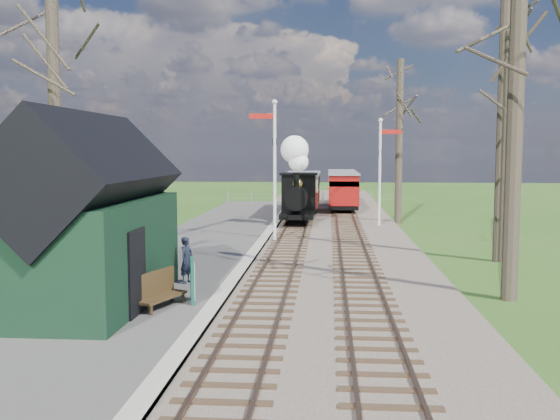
{
  "coord_description": "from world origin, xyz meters",
  "views": [
    {
      "loc": [
        1.63,
        -10.92,
        3.99
      ],
      "look_at": [
        -0.34,
        14.36,
        1.6
      ],
      "focal_mm": 40.0,
      "sensor_mm": 36.0,
      "label": 1
    }
  ],
  "objects_px": {
    "coach": "(303,190)",
    "red_carriage_a": "(343,191)",
    "locomotive": "(298,187)",
    "sign_board": "(193,281)",
    "semaphore_near": "(273,160)",
    "person": "(187,260)",
    "semaphore_far": "(381,164)",
    "station_shed": "(89,221)",
    "bench": "(158,290)",
    "red_carriage_b": "(342,186)"
  },
  "relations": [
    {
      "from": "coach",
      "to": "red_carriage_a",
      "type": "xyz_separation_m",
      "value": [
        2.6,
        1.59,
        -0.11
      ]
    },
    {
      "from": "locomotive",
      "to": "sign_board",
      "type": "relative_size",
      "value": 4.17
    },
    {
      "from": "semaphore_near",
      "to": "locomotive",
      "type": "distance_m",
      "value": 6.48
    },
    {
      "from": "person",
      "to": "semaphore_far",
      "type": "bearing_deg",
      "value": -1.15
    },
    {
      "from": "station_shed",
      "to": "coach",
      "type": "relative_size",
      "value": 0.86
    },
    {
      "from": "semaphore_near",
      "to": "person",
      "type": "relative_size",
      "value": 4.63
    },
    {
      "from": "semaphore_near",
      "to": "coach",
      "type": "distance_m",
      "value": 12.52
    },
    {
      "from": "sign_board",
      "to": "person",
      "type": "height_order",
      "value": "person"
    },
    {
      "from": "semaphore_far",
      "to": "station_shed",
      "type": "bearing_deg",
      "value": -115.72
    },
    {
      "from": "coach",
      "to": "person",
      "type": "xyz_separation_m",
      "value": [
        -2.43,
        -21.78,
        -0.68
      ]
    },
    {
      "from": "semaphore_near",
      "to": "locomotive",
      "type": "bearing_deg",
      "value": 83.1
    },
    {
      "from": "station_shed",
      "to": "bench",
      "type": "xyz_separation_m",
      "value": [
        1.8,
        -0.28,
        -1.65
      ]
    },
    {
      "from": "station_shed",
      "to": "red_carriage_b",
      "type": "xyz_separation_m",
      "value": [
        6.9,
        31.41,
        -0.83
      ]
    },
    {
      "from": "locomotive",
      "to": "coach",
      "type": "xyz_separation_m",
      "value": [
        0.01,
        6.07,
        -0.57
      ]
    },
    {
      "from": "locomotive",
      "to": "bench",
      "type": "xyz_separation_m",
      "value": [
        -2.49,
        -18.54,
        -1.5
      ]
    },
    {
      "from": "red_carriage_b",
      "to": "bench",
      "type": "bearing_deg",
      "value": -99.14
    },
    {
      "from": "semaphore_far",
      "to": "sign_board",
      "type": "height_order",
      "value": "semaphore_far"
    },
    {
      "from": "sign_board",
      "to": "person",
      "type": "distance_m",
      "value": 2.35
    },
    {
      "from": "locomotive",
      "to": "bench",
      "type": "bearing_deg",
      "value": -97.64
    },
    {
      "from": "coach",
      "to": "red_carriage_a",
      "type": "distance_m",
      "value": 3.05
    },
    {
      "from": "coach",
      "to": "person",
      "type": "distance_m",
      "value": 21.93
    },
    {
      "from": "station_shed",
      "to": "bench",
      "type": "height_order",
      "value": "station_shed"
    },
    {
      "from": "red_carriage_a",
      "to": "sign_board",
      "type": "relative_size",
      "value": 4.43
    },
    {
      "from": "coach",
      "to": "sign_board",
      "type": "bearing_deg",
      "value": -94.2
    },
    {
      "from": "bench",
      "to": "sign_board",
      "type": "bearing_deg",
      "value": 37.75
    },
    {
      "from": "semaphore_near",
      "to": "red_carriage_a",
      "type": "bearing_deg",
      "value": 76.38
    },
    {
      "from": "semaphore_near",
      "to": "coach",
      "type": "relative_size",
      "value": 0.85
    },
    {
      "from": "person",
      "to": "station_shed",
      "type": "bearing_deg",
      "value": 166.33
    },
    {
      "from": "semaphore_near",
      "to": "person",
      "type": "bearing_deg",
      "value": -99.97
    },
    {
      "from": "semaphore_near",
      "to": "locomotive",
      "type": "relative_size",
      "value": 1.35
    },
    {
      "from": "bench",
      "to": "person",
      "type": "xyz_separation_m",
      "value": [
        0.07,
        2.82,
        0.26
      ]
    },
    {
      "from": "red_carriage_a",
      "to": "red_carriage_b",
      "type": "xyz_separation_m",
      "value": [
        0.0,
        5.5,
        0.0
      ]
    },
    {
      "from": "bench",
      "to": "person",
      "type": "height_order",
      "value": "person"
    },
    {
      "from": "red_carriage_b",
      "to": "semaphore_far",
      "type": "bearing_deg",
      "value": -82.46
    },
    {
      "from": "station_shed",
      "to": "semaphore_near",
      "type": "height_order",
      "value": "semaphore_near"
    },
    {
      "from": "station_shed",
      "to": "semaphore_near",
      "type": "relative_size",
      "value": 1.01
    },
    {
      "from": "station_shed",
      "to": "person",
      "type": "bearing_deg",
      "value": 53.71
    },
    {
      "from": "station_shed",
      "to": "locomotive",
      "type": "height_order",
      "value": "station_shed"
    },
    {
      "from": "red_carriage_a",
      "to": "person",
      "type": "bearing_deg",
      "value": -102.15
    },
    {
      "from": "semaphore_near",
      "to": "sign_board",
      "type": "relative_size",
      "value": 5.64
    },
    {
      "from": "semaphore_near",
      "to": "semaphore_far",
      "type": "distance_m",
      "value": 7.91
    },
    {
      "from": "red_carriage_b",
      "to": "locomotive",
      "type": "bearing_deg",
      "value": -101.23
    },
    {
      "from": "red_carriage_a",
      "to": "sign_board",
      "type": "height_order",
      "value": "red_carriage_a"
    },
    {
      "from": "semaphore_near",
      "to": "station_shed",
      "type": "bearing_deg",
      "value": -106.38
    },
    {
      "from": "station_shed",
      "to": "locomotive",
      "type": "xyz_separation_m",
      "value": [
        4.29,
        18.26,
        -0.15
      ]
    },
    {
      "from": "station_shed",
      "to": "sign_board",
      "type": "relative_size",
      "value": 5.71
    },
    {
      "from": "station_shed",
      "to": "coach",
      "type": "distance_m",
      "value": 24.71
    },
    {
      "from": "red_carriage_a",
      "to": "station_shed",
      "type": "bearing_deg",
      "value": -104.91
    },
    {
      "from": "semaphore_far",
      "to": "red_carriage_a",
      "type": "bearing_deg",
      "value": 102.64
    },
    {
      "from": "semaphore_near",
      "to": "red_carriage_a",
      "type": "xyz_separation_m",
      "value": [
        3.37,
        13.91,
        -2.18
      ]
    }
  ]
}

